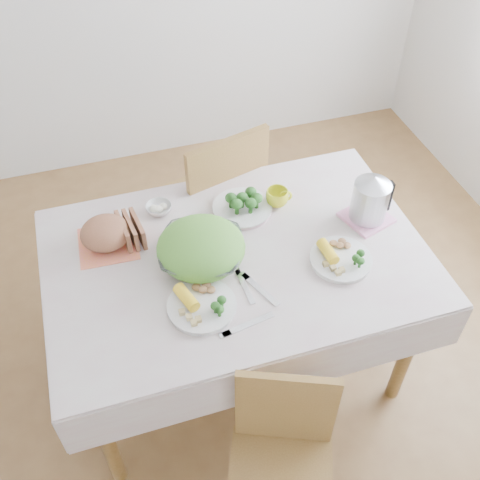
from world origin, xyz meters
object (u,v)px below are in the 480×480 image
object	(u,v)px
chair_far	(209,202)
electric_kettle	(371,197)
chair_near	(281,473)
dinner_plate_right	(341,259)
dining_table	(237,314)
salad_bowl	(201,252)
dinner_plate_left	(202,306)
yellow_mug	(277,198)

from	to	relation	value
chair_far	electric_kettle	xyz separation A→B (m)	(0.53, -0.63, 0.42)
chair_near	dinner_plate_right	world-z (taller)	chair_near
dining_table	salad_bowl	bearing A→B (deg)	171.42
chair_near	dinner_plate_left	world-z (taller)	chair_near
chair_near	yellow_mug	size ratio (longest dim) A/B	8.22
dinner_plate_right	yellow_mug	distance (m)	0.41
dining_table	dinner_plate_right	distance (m)	0.57
dinner_plate_left	electric_kettle	bearing A→B (deg)	17.74
dinner_plate_right	dinner_plate_left	bearing A→B (deg)	-174.09
chair_near	electric_kettle	world-z (taller)	electric_kettle
dinner_plate_right	yellow_mug	xyz separation A→B (m)	(-0.12, 0.39, 0.03)
salad_bowl	dinner_plate_right	world-z (taller)	salad_bowl
dining_table	chair_near	xyz separation A→B (m)	(-0.07, -0.75, 0.09)
electric_kettle	dinner_plate_left	bearing A→B (deg)	-157.38
salad_bowl	dinner_plate_left	xyz separation A→B (m)	(-0.06, -0.24, -0.03)
dinner_plate_left	dinner_plate_right	size ratio (longest dim) A/B	1.04
chair_far	dinner_plate_left	world-z (taller)	chair_far
dinner_plate_right	yellow_mug	world-z (taller)	yellow_mug
dining_table	chair_far	world-z (taller)	chair_far
electric_kettle	dinner_plate_right	bearing A→B (deg)	-132.23
chair_far	dinner_plate_left	bearing A→B (deg)	58.57
yellow_mug	salad_bowl	bearing A→B (deg)	-151.47
chair_far	electric_kettle	distance (m)	0.92
dinner_plate_left	chair_near	bearing A→B (deg)	-77.01
salad_bowl	chair_far	bearing A→B (deg)	73.51
dining_table	chair_far	bearing A→B (deg)	85.50
chair_near	chair_far	size ratio (longest dim) A/B	0.83
chair_far	dinner_plate_left	distance (m)	0.96
electric_kettle	chair_far	bearing A→B (deg)	135.19
chair_near	salad_bowl	size ratio (longest dim) A/B	2.50
dining_table	yellow_mug	distance (m)	0.55
salad_bowl	electric_kettle	distance (m)	0.72
chair_far	salad_bowl	bearing A→B (deg)	58.04
dinner_plate_left	yellow_mug	bearing A→B (deg)	44.74
dining_table	chair_far	distance (m)	0.67
dining_table	electric_kettle	world-z (taller)	electric_kettle
yellow_mug	chair_far	bearing A→B (deg)	115.27
chair_near	dinner_plate_right	bearing A→B (deg)	75.76
chair_far	dinner_plate_right	world-z (taller)	chair_far
dining_table	salad_bowl	world-z (taller)	salad_bowl
chair_near	dinner_plate_right	distance (m)	0.81
chair_far	salad_bowl	world-z (taller)	chair_far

